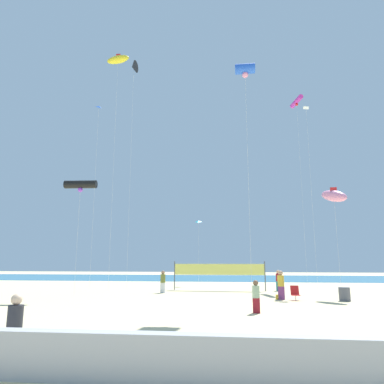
{
  "coord_description": "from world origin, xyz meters",
  "views": [
    {
      "loc": [
        2.18,
        -18.84,
        2.46
      ],
      "look_at": [
        -0.99,
        7.63,
        7.6
      ],
      "focal_mm": 33.31,
      "sensor_mm": 36.0,
      "label": 1
    }
  ],
  "objects_px": {
    "kite_white_diamond": "(307,114)",
    "kite_cyan_diamond": "(198,222)",
    "toddler_figure": "(26,345)",
    "beachgoer_mustard_shirt": "(281,284)",
    "kite_yellow_inflatable": "(118,60)",
    "kite_black_delta": "(134,67)",
    "kite_blue_diamond": "(99,112)",
    "beachgoer_olive_shirt": "(163,281)",
    "mother_figure": "(14,325)",
    "trash_barrel": "(344,294)",
    "volleyball_net": "(219,271)",
    "kite_black_tube": "(81,185)",
    "kite_pink_inflatable": "(334,196)",
    "folding_beach_chair": "(295,293)",
    "beach_handbag": "(279,297)",
    "beachgoer_maroon_shirt": "(278,280)",
    "kite_magenta_tube": "(297,102)",
    "beachgoer_sage_shirt": "(256,295)"
  },
  "relations": [
    {
      "from": "kite_white_diamond",
      "to": "kite_cyan_diamond",
      "type": "relative_size",
      "value": 2.5
    },
    {
      "from": "toddler_figure",
      "to": "beachgoer_mustard_shirt",
      "type": "height_order",
      "value": "beachgoer_mustard_shirt"
    },
    {
      "from": "kite_yellow_inflatable",
      "to": "kite_black_delta",
      "type": "distance_m",
      "value": 4.1
    },
    {
      "from": "kite_blue_diamond",
      "to": "kite_white_diamond",
      "type": "xyz_separation_m",
      "value": [
        20.17,
        0.61,
        -0.95
      ]
    },
    {
      "from": "beachgoer_olive_shirt",
      "to": "kite_black_delta",
      "type": "xyz_separation_m",
      "value": [
        -4.24,
        4.37,
        21.02
      ]
    },
    {
      "from": "mother_figure",
      "to": "kite_black_delta",
      "type": "distance_m",
      "value": 31.96
    },
    {
      "from": "kite_yellow_inflatable",
      "to": "kite_cyan_diamond",
      "type": "bearing_deg",
      "value": 54.72
    },
    {
      "from": "trash_barrel",
      "to": "volleyball_net",
      "type": "bearing_deg",
      "value": 139.72
    },
    {
      "from": "trash_barrel",
      "to": "kite_white_diamond",
      "type": "height_order",
      "value": "kite_white_diamond"
    },
    {
      "from": "kite_blue_diamond",
      "to": "kite_black_tube",
      "type": "distance_m",
      "value": 12.46
    },
    {
      "from": "kite_blue_diamond",
      "to": "mother_figure",
      "type": "bearing_deg",
      "value": -71.67
    },
    {
      "from": "kite_pink_inflatable",
      "to": "kite_black_delta",
      "type": "distance_m",
      "value": 23.38
    },
    {
      "from": "kite_yellow_inflatable",
      "to": "beachgoer_olive_shirt",
      "type": "bearing_deg",
      "value": -6.86
    },
    {
      "from": "folding_beach_chair",
      "to": "kite_white_diamond",
      "type": "height_order",
      "value": "kite_white_diamond"
    },
    {
      "from": "volleyball_net",
      "to": "kite_white_diamond",
      "type": "xyz_separation_m",
      "value": [
        8.38,
        1.83,
        14.44
      ]
    },
    {
      "from": "kite_pink_inflatable",
      "to": "trash_barrel",
      "type": "bearing_deg",
      "value": -101.75
    },
    {
      "from": "beach_handbag",
      "to": "kite_black_delta",
      "type": "distance_m",
      "value": 26.45
    },
    {
      "from": "mother_figure",
      "to": "kite_white_diamond",
      "type": "xyz_separation_m",
      "value": [
        12.49,
        23.81,
        15.2
      ]
    },
    {
      "from": "beachgoer_olive_shirt",
      "to": "kite_black_delta",
      "type": "height_order",
      "value": "kite_black_delta"
    },
    {
      "from": "beachgoer_mustard_shirt",
      "to": "kite_yellow_inflatable",
      "type": "relative_size",
      "value": 0.09
    },
    {
      "from": "beachgoer_mustard_shirt",
      "to": "volleyball_net",
      "type": "xyz_separation_m",
      "value": [
        -4.3,
        6.55,
        0.66
      ]
    },
    {
      "from": "kite_blue_diamond",
      "to": "kite_pink_inflatable",
      "type": "relative_size",
      "value": 2.27
    },
    {
      "from": "beachgoer_maroon_shirt",
      "to": "toddler_figure",
      "type": "bearing_deg",
      "value": 139.87
    },
    {
      "from": "kite_yellow_inflatable",
      "to": "kite_pink_inflatable",
      "type": "distance_m",
      "value": 22.1
    },
    {
      "from": "folding_beach_chair",
      "to": "kite_yellow_inflatable",
      "type": "xyz_separation_m",
      "value": [
        -13.94,
        4.65,
        20.0
      ]
    },
    {
      "from": "kite_white_diamond",
      "to": "kite_pink_inflatable",
      "type": "distance_m",
      "value": 10.74
    },
    {
      "from": "folding_beach_chair",
      "to": "beachgoer_olive_shirt",
      "type": "bearing_deg",
      "value": 119.53
    },
    {
      "from": "beachgoer_olive_shirt",
      "to": "kite_pink_inflatable",
      "type": "distance_m",
      "value": 14.38
    },
    {
      "from": "volleyball_net",
      "to": "kite_pink_inflatable",
      "type": "bearing_deg",
      "value": -25.17
    },
    {
      "from": "folding_beach_chair",
      "to": "kite_black_delta",
      "type": "xyz_separation_m",
      "value": [
        -13.59,
        8.47,
        21.46
      ]
    },
    {
      "from": "beachgoer_olive_shirt",
      "to": "kite_magenta_tube",
      "type": "distance_m",
      "value": 25.04
    },
    {
      "from": "mother_figure",
      "to": "kite_blue_diamond",
      "type": "height_order",
      "value": "kite_blue_diamond"
    },
    {
      "from": "toddler_figure",
      "to": "kite_white_diamond",
      "type": "relative_size",
      "value": 0.05
    },
    {
      "from": "volleyball_net",
      "to": "kite_yellow_inflatable",
      "type": "relative_size",
      "value": 0.37
    },
    {
      "from": "beachgoer_olive_shirt",
      "to": "kite_black_tube",
      "type": "relative_size",
      "value": 0.21
    },
    {
      "from": "beachgoer_sage_shirt",
      "to": "kite_magenta_tube",
      "type": "height_order",
      "value": "kite_magenta_tube"
    },
    {
      "from": "beachgoer_maroon_shirt",
      "to": "volleyball_net",
      "type": "relative_size",
      "value": 0.22
    },
    {
      "from": "beachgoer_mustard_shirt",
      "to": "kite_yellow_inflatable",
      "type": "height_order",
      "value": "kite_yellow_inflatable"
    },
    {
      "from": "beachgoer_mustard_shirt",
      "to": "beach_handbag",
      "type": "distance_m",
      "value": 0.84
    },
    {
      "from": "kite_blue_diamond",
      "to": "kite_magenta_tube",
      "type": "distance_m",
      "value": 21.5
    },
    {
      "from": "kite_magenta_tube",
      "to": "kite_yellow_inflatable",
      "type": "bearing_deg",
      "value": -151.1
    },
    {
      "from": "beachgoer_maroon_shirt",
      "to": "folding_beach_chair",
      "type": "distance_m",
      "value": 7.14
    },
    {
      "from": "beachgoer_maroon_shirt",
      "to": "kite_black_delta",
      "type": "relative_size",
      "value": 0.07
    },
    {
      "from": "beach_handbag",
      "to": "kite_cyan_diamond",
      "type": "xyz_separation_m",
      "value": [
        -6.53,
        13.43,
        6.36
      ]
    },
    {
      "from": "beachgoer_olive_shirt",
      "to": "kite_black_delta",
      "type": "bearing_deg",
      "value": -125.44
    },
    {
      "from": "mother_figure",
      "to": "kite_yellow_inflatable",
      "type": "relative_size",
      "value": 0.08
    },
    {
      "from": "beachgoer_sage_shirt",
      "to": "beach_handbag",
      "type": "xyz_separation_m",
      "value": [
        1.77,
        6.28,
        -0.67
      ]
    },
    {
      "from": "volleyball_net",
      "to": "kite_cyan_diamond",
      "type": "height_order",
      "value": "kite_cyan_diamond"
    },
    {
      "from": "mother_figure",
      "to": "kite_cyan_diamond",
      "type": "relative_size",
      "value": 0.24
    },
    {
      "from": "beach_handbag",
      "to": "folding_beach_chair",
      "type": "bearing_deg",
      "value": -16.54
    }
  ]
}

